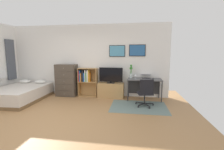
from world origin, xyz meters
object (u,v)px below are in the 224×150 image
at_px(dresser, 67,80).
at_px(bamboo_vase, 131,71).
at_px(desk, 144,82).
at_px(bed, 20,93).
at_px(bookshelf, 87,79).
at_px(computer_mouse, 153,79).
at_px(television, 111,75).
at_px(wine_glass, 136,75).
at_px(laptop, 146,77).
at_px(tv_stand, 111,90).
at_px(office_chair, 145,92).

distance_m(dresser, bamboo_vase, 2.47).
bearing_deg(desk, bamboo_vase, 170.02).
xyz_separation_m(bed, bookshelf, (2.14, 0.85, 0.41)).
bearing_deg(bookshelf, computer_mouse, -3.80).
distance_m(television, bamboo_vase, 0.75).
distance_m(dresser, television, 1.73).
height_order(dresser, computer_mouse, dresser).
relative_size(television, computer_mouse, 8.27).
xyz_separation_m(dresser, bookshelf, (0.77, 0.06, 0.04)).
distance_m(dresser, bookshelf, 0.78).
bearing_deg(wine_glass, television, 169.89).
bearing_deg(wine_glass, laptop, 27.84).
height_order(television, bamboo_vase, bamboo_vase).
bearing_deg(television, bed, -165.80).
relative_size(dresser, wine_glass, 6.74).
bearing_deg(tv_stand, wine_glass, -11.50).
distance_m(desk, computer_mouse, 0.34).
bearing_deg(computer_mouse, tv_stand, 175.59).
relative_size(dresser, office_chair, 1.41).
relative_size(bed, bookshelf, 1.92).
relative_size(laptop, bamboo_vase, 0.80).
xyz_separation_m(television, computer_mouse, (1.49, -0.09, -0.07)).
bearing_deg(office_chair, tv_stand, 133.24).
bearing_deg(laptop, computer_mouse, -30.92).
height_order(desk, wine_glass, wine_glass).
relative_size(office_chair, laptop, 2.23).
xyz_separation_m(bookshelf, desk, (2.14, -0.06, -0.04)).
height_order(desk, office_chair, office_chair).
height_order(laptop, wine_glass, wine_glass).
relative_size(bed, bamboo_vase, 4.26).
height_order(tv_stand, wine_glass, wine_glass).
bearing_deg(computer_mouse, bookshelf, 176.20).
xyz_separation_m(computer_mouse, bamboo_vase, (-0.77, 0.18, 0.22)).
height_order(bed, wine_glass, wine_glass).
xyz_separation_m(desk, computer_mouse, (0.29, -0.10, 0.15)).
relative_size(dresser, desk, 1.04).
xyz_separation_m(desk, wine_glass, (-0.31, -0.16, 0.27)).
height_order(tv_stand, office_chair, office_chair).
height_order(bed, bamboo_vase, bamboo_vase).
bearing_deg(tv_stand, computer_mouse, -4.41).
xyz_separation_m(office_chair, wine_glass, (-0.31, 0.67, 0.42)).
relative_size(bed, office_chair, 2.39).
relative_size(bed, dresser, 1.70).
distance_m(bookshelf, laptop, 2.21).
bearing_deg(bamboo_vase, bed, -167.17).
height_order(dresser, laptop, dresser).
bearing_deg(bookshelf, laptop, -0.83).
bearing_deg(computer_mouse, bed, -171.46).
relative_size(office_chair, wine_glass, 4.78).
relative_size(bookshelf, desk, 0.91).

